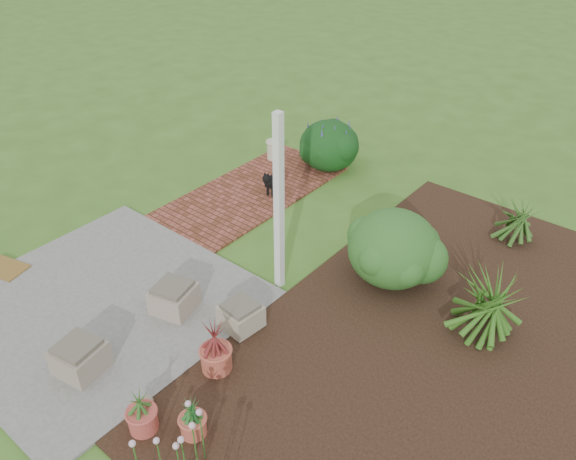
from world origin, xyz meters
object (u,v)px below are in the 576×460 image
Objects in this scene: stone_trough_near at (80,358)px; cream_ceramic_urn at (274,150)px; evergreen_shrub at (393,246)px; black_dog at (273,180)px.

cream_ceramic_urn is (-1.79, 5.43, 0.01)m from stone_trough_near.
evergreen_shrub is at bearing 63.54° from stone_trough_near.
stone_trough_near is 1.39× the size of cream_ceramic_urn.
black_dog reaches higher than cream_ceramic_urn.
black_dog is 0.42× the size of evergreen_shrub.
black_dog is 2.84m from evergreen_shrub.
stone_trough_near is 5.72m from cream_ceramic_urn.
cream_ceramic_urn is (-0.88, 1.05, -0.09)m from black_dog.
stone_trough_near is 0.95× the size of black_dog.
stone_trough_near is at bearing -116.46° from evergreen_shrub.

